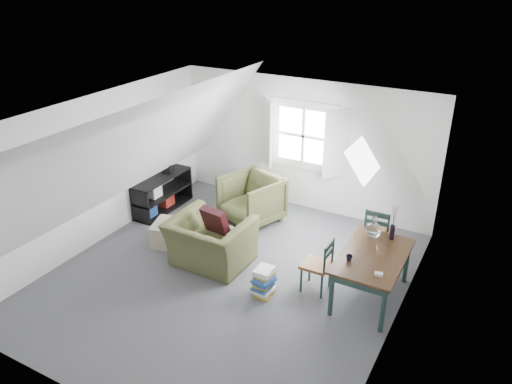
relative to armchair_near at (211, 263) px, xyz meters
The scene contains 24 objects.
floor 0.46m from the armchair_near, 22.69° to the right, with size 5.50×5.50×0.00m, color #4C4C51.
ceiling 2.54m from the armchair_near, 22.69° to the right, with size 5.50×5.50×0.00m, color white.
wall_back 2.89m from the armchair_near, 80.60° to the left, with size 5.00×5.00×0.00m, color white.
wall_front 3.21m from the armchair_near, 81.72° to the right, with size 5.00×5.00×0.00m, color white.
wall_left 2.43m from the armchair_near, behind, with size 5.50×5.50×0.00m, color white.
wall_right 3.19m from the armchair_near, ahead, with size 5.50×5.50×0.00m, color white.
slope_left 2.11m from the armchair_near, behind, with size 5.50×5.50×0.00m, color white.
slope_right 2.66m from the armchair_near, ahead, with size 5.50×5.50×0.00m, color white.
dormer_window 2.92m from the armchair_near, 80.32° to the left, with size 1.71×0.35×1.30m.
skylight 2.86m from the armchair_near, 29.59° to the left, with size 0.55×0.75×0.04m, color white.
armchair_near is the anchor object (origin of this frame).
armchair_far 1.57m from the armchair_near, 94.93° to the left, with size 0.94×0.96×0.88m, color #434724.
throw_pillow 0.71m from the armchair_near, 90.00° to the left, with size 0.44×0.12×0.44m, color black.
ottoman 0.98m from the armchair_near, 168.03° to the left, with size 0.57×0.57×0.38m, color tan.
dining_table 2.57m from the armchair_near, ahead, with size 0.85×1.42×0.71m.
demijohn 2.60m from the armchair_near, 18.85° to the left, with size 0.23×0.23×0.33m.
vase_twigs 2.85m from the armchair_near, 19.14° to the left, with size 0.07×0.08×0.56m.
cup 2.33m from the armchair_near, ahead, with size 0.09×0.09×0.08m, color black.
paper_box 2.77m from the armchair_near, ahead, with size 0.11×0.07×0.04m, color white.
dining_chair_far 2.69m from the armchair_near, 31.18° to the left, with size 0.44×0.44×0.93m.
dining_chair_near 1.81m from the armchair_near, ahead, with size 0.39×0.39×0.84m.
media_shelf 2.20m from the armchair_near, 149.46° to the left, with size 0.45×1.34×0.69m.
electronics_box 2.46m from the armchair_near, 143.20° to the left, with size 0.17×0.23×0.19m, color black.
magazine_stack 1.18m from the armchair_near, 15.99° to the right, with size 0.31×0.37×0.42m.
Camera 1 is at (3.44, -5.39, 4.41)m, focal length 35.00 mm.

